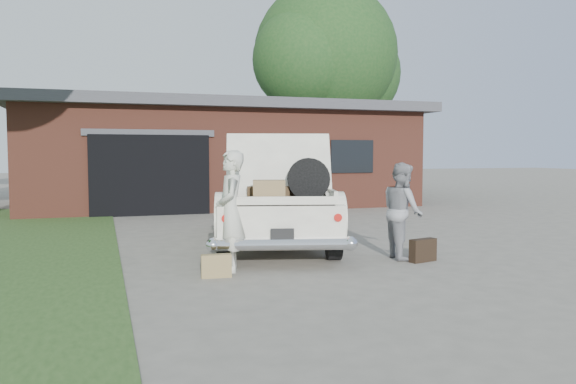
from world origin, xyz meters
name	(u,v)px	position (x,y,z in m)	size (l,w,h in m)	color
ground	(301,269)	(0.00, 0.00, 0.00)	(90.00, 90.00, 0.00)	gray
house	(216,154)	(0.98, 11.47, 1.67)	(12.80, 7.80, 3.30)	brown
tree_right	(327,60)	(6.79, 15.57, 5.78)	(7.23, 6.28, 9.18)	#38281E
sedan	(275,204)	(0.32, 2.34, 0.75)	(3.16, 5.41, 2.02)	white
woman_left	(231,211)	(-1.00, 0.23, 0.87)	(0.64, 0.42, 1.74)	beige
woman_right	(402,210)	(1.85, 0.31, 0.78)	(0.76, 0.59, 1.56)	gray
suitcase_left	(216,266)	(-1.28, -0.14, 0.16)	(0.41, 0.13, 0.32)	#99814D
suitcase_right	(423,250)	(2.02, -0.06, 0.18)	(0.47, 0.15, 0.36)	black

